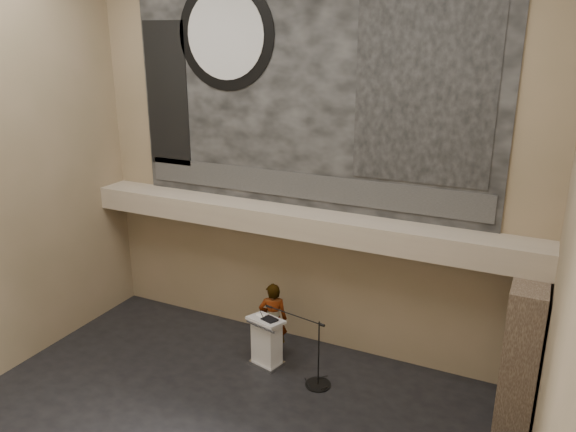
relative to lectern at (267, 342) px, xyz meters
The scene contains 17 objects.
wall_back 3.95m from the lectern, 80.76° to the left, with size 10.00×0.02×8.50m, color #7F6F50.
wall_right 6.92m from the lectern, 26.71° to the right, with size 0.02×8.00×8.50m, color #7F6F50.
soffit 2.60m from the lectern, 77.07° to the left, with size 10.00×0.80×0.50m, color tan.
sprinkler_left 2.69m from the lectern, 146.19° to the left, with size 0.04×0.04×0.06m, color #B2893D.
sprinkler_right 3.14m from the lectern, 23.47° to the left, with size 0.04×0.04×0.06m, color #B2893D.
banner 5.32m from the lectern, 80.56° to the left, with size 8.00×0.05×5.00m, color black.
banner_text_strip 3.37m from the lectern, 80.27° to the left, with size 7.76×0.02×0.55m, color #303030.
banner_clock_rim 6.48m from the lectern, 140.45° to the left, with size 2.30×2.30×0.02m, color black.
banner_clock_face 6.47m from the lectern, 140.89° to the left, with size 1.84×1.84×0.02m, color silver.
banner_building_print 6.01m from the lectern, 26.40° to the left, with size 2.60×0.02×3.60m, color black.
banner_brick_print 5.94m from the lectern, 157.71° to the left, with size 1.10×0.02×3.20m, color black.
stone_pier 4.97m from the lectern, ahead, with size 0.60×1.40×2.70m, color #46372B.
lectern is the anchor object (origin of this frame).
binder 0.57m from the lectern, 25.31° to the right, with size 0.30×0.24×0.04m, color black.
papers 0.57m from the lectern, behind, with size 0.19×0.27×0.01m, color white.
speaker_person 0.53m from the lectern, 99.27° to the left, with size 0.62×0.40×1.69m, color silver.
mic_stand 1.28m from the lectern, ahead, with size 1.54×0.52×1.43m.
Camera 1 is at (4.69, -6.54, 6.74)m, focal length 35.00 mm.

